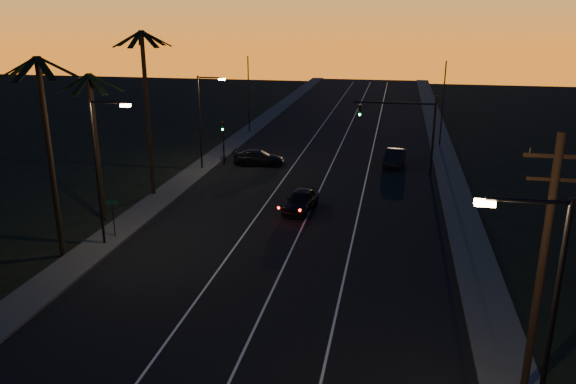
% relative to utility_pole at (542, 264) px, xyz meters
% --- Properties ---
extents(road, '(20.00, 170.00, 0.01)m').
position_rel_utility_pole_xyz_m(road, '(-11.60, 20.00, -5.31)').
color(road, black).
rests_on(road, ground).
extents(sidewalk_left, '(2.40, 170.00, 0.16)m').
position_rel_utility_pole_xyz_m(sidewalk_left, '(-22.80, 20.00, -5.24)').
color(sidewalk_left, '#353533').
rests_on(sidewalk_left, ground).
extents(sidewalk_right, '(2.40, 170.00, 0.16)m').
position_rel_utility_pole_xyz_m(sidewalk_right, '(-0.40, 20.00, -5.24)').
color(sidewalk_right, '#353533').
rests_on(sidewalk_right, ground).
extents(lane_stripe_left, '(0.12, 160.00, 0.01)m').
position_rel_utility_pole_xyz_m(lane_stripe_left, '(-14.60, 20.00, -5.30)').
color(lane_stripe_left, silver).
rests_on(lane_stripe_left, road).
extents(lane_stripe_mid, '(0.12, 160.00, 0.01)m').
position_rel_utility_pole_xyz_m(lane_stripe_mid, '(-11.10, 20.00, -5.30)').
color(lane_stripe_mid, silver).
rests_on(lane_stripe_mid, road).
extents(lane_stripe_right, '(0.12, 160.00, 0.01)m').
position_rel_utility_pole_xyz_m(lane_stripe_right, '(-7.60, 20.00, -5.30)').
color(lane_stripe_right, silver).
rests_on(lane_stripe_right, road).
extents(palm_near, '(4.25, 4.16, 11.53)m').
position_rel_utility_pole_xyz_m(palm_near, '(-24.20, 8.00, 1.76)').
color(palm_near, black).
rests_on(palm_near, ground).
extents(palm_mid, '(4.25, 4.16, 10.03)m').
position_rel_utility_pole_xyz_m(palm_mid, '(-24.80, 14.00, 0.94)').
color(palm_mid, black).
rests_on(palm_mid, ground).
extents(palm_far, '(4.25, 4.16, 12.53)m').
position_rel_utility_pole_xyz_m(palm_far, '(-23.80, 20.00, 2.30)').
color(palm_far, black).
rests_on(palm_far, ground).
extents(streetlight_left_near, '(2.55, 0.26, 9.00)m').
position_rel_utility_pole_xyz_m(streetlight_left_near, '(-22.30, 10.00, 0.01)').
color(streetlight_left_near, black).
rests_on(streetlight_left_near, ground).
extents(streetlight_left_far, '(2.55, 0.26, 8.50)m').
position_rel_utility_pole_xyz_m(streetlight_left_far, '(-22.29, 28.00, -0.25)').
color(streetlight_left_far, black).
rests_on(streetlight_left_far, ground).
extents(streetlight_right_near, '(2.55, 0.26, 9.00)m').
position_rel_utility_pole_xyz_m(streetlight_right_near, '(-0.90, -4.00, 0.01)').
color(streetlight_right_near, black).
rests_on(streetlight_right_near, ground).
extents(street_sign, '(0.70, 0.06, 2.60)m').
position_rel_utility_pole_xyz_m(street_sign, '(-22.40, 11.00, -3.66)').
color(street_sign, black).
rests_on(street_sign, ground).
extents(utility_pole, '(2.20, 0.28, 10.00)m').
position_rel_utility_pole_xyz_m(utility_pole, '(0.00, 0.00, 0.00)').
color(utility_pole, black).
rests_on(utility_pole, ground).
extents(signal_mast, '(7.10, 0.41, 7.00)m').
position_rel_utility_pole_xyz_m(signal_mast, '(-4.46, 29.99, -0.53)').
color(signal_mast, black).
rests_on(signal_mast, ground).
extents(signal_post, '(0.28, 0.37, 4.20)m').
position_rel_utility_pole_xyz_m(signal_post, '(-21.10, 29.98, -2.42)').
color(signal_post, black).
rests_on(signal_post, ground).
extents(far_pole_left, '(0.14, 0.14, 9.00)m').
position_rel_utility_pole_xyz_m(far_pole_left, '(-22.60, 45.00, -0.82)').
color(far_pole_left, black).
rests_on(far_pole_left, ground).
extents(far_pole_right, '(0.14, 0.14, 9.00)m').
position_rel_utility_pole_xyz_m(far_pole_right, '(-0.60, 42.00, -0.82)').
color(far_pole_right, black).
rests_on(far_pole_right, ground).
extents(lead_car, '(2.37, 5.17, 1.52)m').
position_rel_utility_pole_xyz_m(lead_car, '(-11.77, 18.57, -4.54)').
color(lead_car, black).
rests_on(lead_car, road).
extents(right_car, '(2.16, 4.70, 1.49)m').
position_rel_utility_pole_xyz_m(right_car, '(-5.31, 32.78, -4.56)').
color(right_car, black).
rests_on(right_car, road).
extents(cross_car, '(4.99, 2.44, 1.40)m').
position_rel_utility_pole_xyz_m(cross_car, '(-17.86, 30.50, -4.61)').
color(cross_car, black).
rests_on(cross_car, road).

